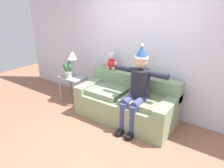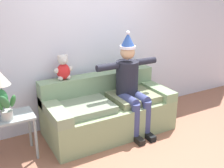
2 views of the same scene
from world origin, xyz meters
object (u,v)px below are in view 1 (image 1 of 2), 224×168
person_seated (138,87)px  candle_tall (66,69)px  couch (127,102)px  side_table (73,81)px  teddy_bear (112,62)px  table_lamp (72,56)px  potted_plant (68,70)px

person_seated → candle_tall: (-1.91, 0.09, -0.03)m
couch → side_table: (-1.43, -0.05, 0.16)m
person_seated → teddy_bear: size_ratio=4.06×
teddy_bear → side_table: size_ratio=0.63×
couch → side_table: couch is taller
table_lamp → candle_tall: (-0.13, -0.10, -0.30)m
teddy_bear → potted_plant: bearing=-153.9°
teddy_bear → candle_tall: bearing=-160.5°
couch → candle_tall: 1.66m
person_seated → candle_tall: 1.91m
person_seated → teddy_bear: 1.02m
teddy_bear → table_lamp: teddy_bear is taller
table_lamp → teddy_bear: bearing=16.3°
person_seated → side_table: size_ratio=2.57×
side_table → table_lamp: (-0.04, 0.08, 0.56)m
table_lamp → couch: bearing=-1.1°
side_table → potted_plant: size_ratio=1.54×
side_table → table_lamp: size_ratio=1.04×
couch → person_seated: (0.31, -0.16, 0.45)m
couch → candle_tall: size_ratio=7.75×
couch → person_seated: bearing=-28.1°
person_seated → candle_tall: person_seated is taller
couch → teddy_bear: 0.94m
couch → table_lamp: (-1.47, 0.03, 0.72)m
person_seated → potted_plant: person_seated is taller
person_seated → side_table: bearing=176.3°
potted_plant → candle_tall: 0.15m
couch → person_seated: size_ratio=1.24×
couch → side_table: bearing=-177.9°
couch → potted_plant: (-1.47, -0.15, 0.45)m
person_seated → table_lamp: (-1.78, 0.19, 0.27)m
side_table → person_seated: bearing=-3.7°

